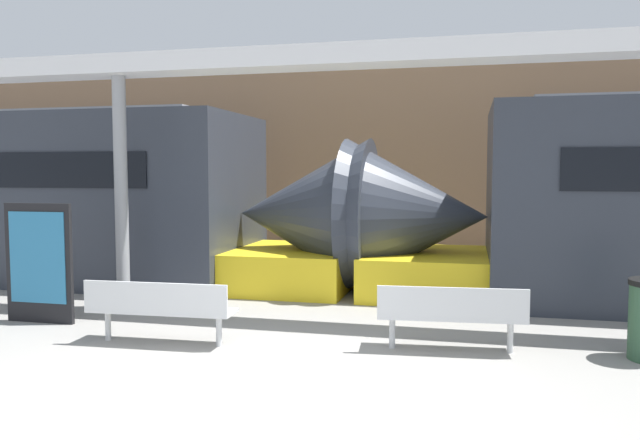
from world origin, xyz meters
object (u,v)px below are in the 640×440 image
Objects in this scene: poster_board at (39,263)px; support_column_near at (121,193)px; bench_near at (159,306)px; bench_far at (451,312)px.

support_column_near is (0.59, 1.14, 0.91)m from poster_board.
support_column_near reaches higher than poster_board.
bench_far is at bearing 5.82° from bench_near.
poster_board is at bearing 173.51° from bench_far.
poster_board reaches higher than bench_far.
support_column_near is (-1.54, 1.77, 1.28)m from bench_near.
bench_near is at bearing -176.69° from bench_far.
poster_board is (-2.12, 0.64, 0.36)m from bench_near.
bench_far is at bearing -14.60° from support_column_near.
bench_far is (3.38, 0.49, -0.00)m from bench_near.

